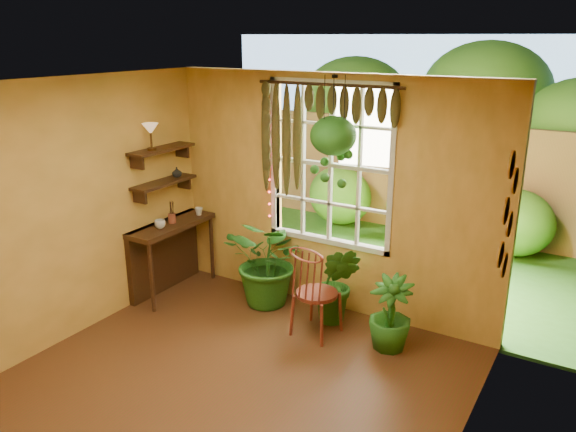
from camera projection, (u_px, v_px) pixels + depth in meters
name	position (u px, v px, depth m)	size (l,w,h in m)	color
floor	(208.00, 404.00, 4.90)	(4.50, 4.50, 0.00)	#542818
ceiling	(192.00, 89.00, 4.07)	(4.50, 4.50, 0.00)	white
wall_back	(329.00, 196.00, 6.32)	(4.00, 4.00, 0.00)	#E4AE4D
wall_left	(41.00, 221.00, 5.47)	(4.50, 4.50, 0.00)	#E4AE4D
wall_right	(450.00, 324.00, 3.50)	(4.50, 4.50, 0.00)	#E4AE4D
window	(331.00, 165.00, 6.24)	(1.52, 0.10, 1.86)	silver
valance_vine	(320.00, 113.00, 6.01)	(1.70, 0.12, 1.10)	#3A2210
string_lights	(269.00, 155.00, 6.52)	(0.03, 0.03, 1.54)	#FF2633
wall_plates	(507.00, 217.00, 4.91)	(0.04, 0.32, 1.10)	beige
counter_ledge	(167.00, 248.00, 6.97)	(0.40, 1.20, 0.90)	#3A2210
shelf_lower	(164.00, 182.00, 6.69)	(0.25, 0.90, 0.04)	#3A2210
shelf_upper	(162.00, 149.00, 6.57)	(0.25, 0.90, 0.04)	#3A2210
backyard	(459.00, 141.00, 10.00)	(14.00, 10.00, 12.00)	#2A5B1A
windsor_chair	(315.00, 305.00, 5.95)	(0.48, 0.51, 1.20)	maroon
potted_plant_left	(270.00, 261.00, 6.57)	(0.99, 0.86, 1.10)	#1B4712
potted_plant_mid	(337.00, 284.00, 6.17)	(0.51, 0.41, 0.92)	#1B4712
potted_plant_right	(390.00, 313.00, 5.67)	(0.44, 0.44, 0.79)	#1B4712
hanging_basket	(333.00, 141.00, 5.83)	(0.49, 0.49, 1.16)	black
cup_a	(160.00, 224.00, 6.61)	(0.13, 0.13, 0.10)	silver
cup_b	(199.00, 211.00, 7.10)	(0.10, 0.10, 0.10)	beige
brush_jar	(172.00, 212.00, 6.78)	(0.09, 0.09, 0.34)	brown
shelf_vase	(177.00, 172.00, 6.85)	(0.12, 0.12, 0.12)	#B2AD99
tiffany_lamp	(150.00, 131.00, 6.35)	(0.19, 0.19, 0.31)	#503317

